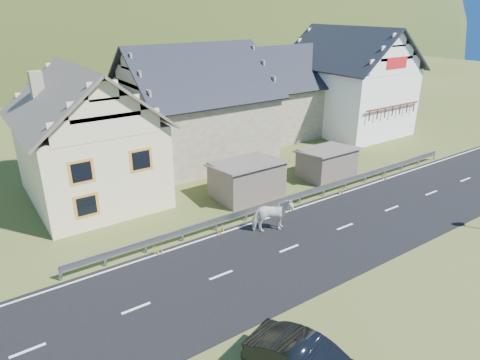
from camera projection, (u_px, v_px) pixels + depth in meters
ground at (345, 227)px, 23.36m from camera, size 160.00×160.00×0.00m
road at (345, 227)px, 23.35m from camera, size 60.00×7.00×0.04m
lane_markings at (345, 227)px, 23.34m from camera, size 60.00×6.60×0.01m
guardrail at (300, 195)px, 25.96m from camera, size 28.10×0.09×0.75m
shed_left at (247, 179)px, 26.86m from camera, size 4.30×3.30×2.40m
shed_right at (326, 163)px, 29.91m from camera, size 3.80×2.90×2.20m
house_cream at (85, 129)px, 25.63m from camera, size 7.80×9.80×8.30m
house_stone_a at (193, 99)px, 32.52m from camera, size 10.80×9.80×8.90m
house_stone_b at (278, 87)px, 39.43m from camera, size 9.80×8.80×8.10m
house_white at (349, 76)px, 39.97m from camera, size 8.80×10.80×9.70m
mountain at (11, 89)px, 170.91m from camera, size 440.00×280.00×260.00m
horse at (272, 216)px, 22.59m from camera, size 1.61×2.33×1.80m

